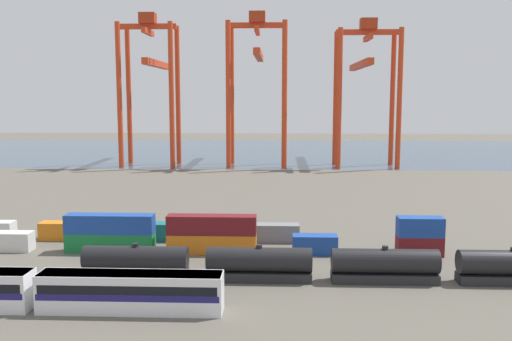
{
  "coord_description": "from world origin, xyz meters",
  "views": [
    {
      "loc": [
        10.76,
        -76.67,
        21.1
      ],
      "look_at": [
        6.22,
        33.09,
        6.66
      ],
      "focal_mm": 39.38,
      "sensor_mm": 36.0,
      "label": 1
    }
  ],
  "objects_px": {
    "freight_tank_row": "(385,265)",
    "shipping_container_5": "(315,245)",
    "gantry_crane_west": "(151,76)",
    "gantry_crane_east": "(365,77)",
    "shipping_container_0": "(10,241)",
    "shipping_container_11": "(258,233)",
    "passenger_train": "(35,289)",
    "gantry_crane_central": "(258,73)"
  },
  "relations": [
    {
      "from": "gantry_crane_west",
      "to": "freight_tank_row",
      "type": "bearing_deg",
      "value": -65.0
    },
    {
      "from": "passenger_train",
      "to": "freight_tank_row",
      "type": "bearing_deg",
      "value": 15.29
    },
    {
      "from": "shipping_container_11",
      "to": "gantry_crane_east",
      "type": "height_order",
      "value": "gantry_crane_east"
    },
    {
      "from": "freight_tank_row",
      "to": "shipping_container_0",
      "type": "relative_size",
      "value": 11.53
    },
    {
      "from": "shipping_container_0",
      "to": "gantry_crane_central",
      "type": "bearing_deg",
      "value": 73.14
    },
    {
      "from": "passenger_train",
      "to": "freight_tank_row",
      "type": "xyz_separation_m",
      "value": [
        36.32,
        9.93,
        -0.16
      ]
    },
    {
      "from": "freight_tank_row",
      "to": "gantry_crane_east",
      "type": "distance_m",
      "value": 115.99
    },
    {
      "from": "shipping_container_0",
      "to": "gantry_crane_west",
      "type": "xyz_separation_m",
      "value": [
        -2.65,
        99.89,
        26.33
      ]
    },
    {
      "from": "passenger_train",
      "to": "gantry_crane_central",
      "type": "relative_size",
      "value": 0.81
    },
    {
      "from": "shipping_container_0",
      "to": "gantry_crane_central",
      "type": "distance_m",
      "value": 108.09
    },
    {
      "from": "shipping_container_0",
      "to": "gantry_crane_east",
      "type": "xyz_separation_m",
      "value": [
        63.32,
        101.03,
        25.74
      ]
    },
    {
      "from": "gantry_crane_east",
      "to": "shipping_container_0",
      "type": "bearing_deg",
      "value": -122.08
    },
    {
      "from": "gantry_crane_central",
      "to": "shipping_container_11",
      "type": "bearing_deg",
      "value": -87.74
    },
    {
      "from": "gantry_crane_west",
      "to": "gantry_crane_east",
      "type": "xyz_separation_m",
      "value": [
        65.97,
        1.14,
        -0.59
      ]
    },
    {
      "from": "shipping_container_0",
      "to": "shipping_container_5",
      "type": "relative_size",
      "value": 1.0
    },
    {
      "from": "gantry_crane_central",
      "to": "shipping_container_0",
      "type": "bearing_deg",
      "value": -106.86
    },
    {
      "from": "shipping_container_5",
      "to": "gantry_crane_east",
      "type": "relative_size",
      "value": 0.14
    },
    {
      "from": "shipping_container_0",
      "to": "shipping_container_11",
      "type": "height_order",
      "value": "same"
    },
    {
      "from": "freight_tank_row",
      "to": "shipping_container_5",
      "type": "bearing_deg",
      "value": 122.57
    },
    {
      "from": "passenger_train",
      "to": "shipping_container_11",
      "type": "bearing_deg",
      "value": 52.6
    },
    {
      "from": "shipping_container_0",
      "to": "gantry_crane_west",
      "type": "height_order",
      "value": "gantry_crane_west"
    },
    {
      "from": "shipping_container_5",
      "to": "gantry_crane_central",
      "type": "relative_size",
      "value": 0.13
    },
    {
      "from": "gantry_crane_central",
      "to": "passenger_train",
      "type": "bearing_deg",
      "value": -98.18
    },
    {
      "from": "gantry_crane_west",
      "to": "shipping_container_11",
      "type": "bearing_deg",
      "value": -68.58
    },
    {
      "from": "freight_tank_row",
      "to": "gantry_crane_east",
      "type": "height_order",
      "value": "gantry_crane_east"
    },
    {
      "from": "shipping_container_5",
      "to": "gantry_crane_central",
      "type": "bearing_deg",
      "value": 96.63
    },
    {
      "from": "gantry_crane_west",
      "to": "gantry_crane_central",
      "type": "xyz_separation_m",
      "value": [
        32.98,
        0.24,
        0.8
      ]
    },
    {
      "from": "shipping_container_0",
      "to": "gantry_crane_west",
      "type": "relative_size",
      "value": 0.13
    },
    {
      "from": "shipping_container_0",
      "to": "gantry_crane_east",
      "type": "distance_m",
      "value": 121.98
    },
    {
      "from": "shipping_container_11",
      "to": "gantry_crane_west",
      "type": "bearing_deg",
      "value": 111.42
    },
    {
      "from": "freight_tank_row",
      "to": "shipping_container_5",
      "type": "distance_m",
      "value": 13.48
    },
    {
      "from": "shipping_container_5",
      "to": "gantry_crane_east",
      "type": "xyz_separation_m",
      "value": [
        21.35,
        101.03,
        25.74
      ]
    },
    {
      "from": "gantry_crane_west",
      "to": "gantry_crane_east",
      "type": "bearing_deg",
      "value": 0.99
    },
    {
      "from": "shipping_container_5",
      "to": "freight_tank_row",
      "type": "bearing_deg",
      "value": -57.43
    },
    {
      "from": "shipping_container_5",
      "to": "shipping_container_11",
      "type": "distance_m",
      "value": 10.18
    },
    {
      "from": "passenger_train",
      "to": "gantry_crane_east",
      "type": "height_order",
      "value": "gantry_crane_east"
    },
    {
      "from": "passenger_train",
      "to": "gantry_crane_east",
      "type": "relative_size",
      "value": 0.85
    },
    {
      "from": "freight_tank_row",
      "to": "gantry_crane_central",
      "type": "height_order",
      "value": "gantry_crane_central"
    },
    {
      "from": "passenger_train",
      "to": "freight_tank_row",
      "type": "height_order",
      "value": "freight_tank_row"
    },
    {
      "from": "freight_tank_row",
      "to": "shipping_container_0",
      "type": "distance_m",
      "value": 50.51
    },
    {
      "from": "freight_tank_row",
      "to": "gantry_crane_west",
      "type": "height_order",
      "value": "gantry_crane_west"
    },
    {
      "from": "passenger_train",
      "to": "shipping_container_11",
      "type": "distance_m",
      "value": 34.83
    }
  ]
}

